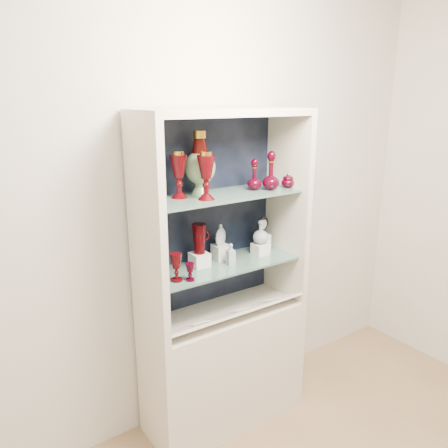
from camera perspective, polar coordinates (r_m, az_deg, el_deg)
wall_back at (r=2.65m, az=-2.69°, el=3.16°), size 3.50×0.02×2.80m
cabinet_base at (r=2.89m, az=0.00°, el=-17.92°), size 1.00×0.40×0.75m
cabinet_back_panel at (r=2.64m, az=-2.33°, el=1.46°), size 0.98×0.02×1.15m
cabinet_side_left at (r=2.26m, az=-10.08°, el=-1.28°), size 0.04×0.40×1.15m
cabinet_side_right at (r=2.78m, az=8.20°, el=2.03°), size 0.04×0.40×1.15m
cabinet_top_cap at (r=2.40m, az=0.00°, el=14.38°), size 1.00×0.40×0.04m
shelf_lower at (r=2.59m, az=-0.25°, el=-5.35°), size 0.92×0.34×0.01m
shelf_upper at (r=2.47m, az=-0.26°, el=3.76°), size 0.92×0.34×0.01m
label_ledge at (r=2.61m, az=1.39°, el=-11.62°), size 0.92×0.17×0.09m
label_card_0 at (r=2.62m, az=2.10°, el=-11.10°), size 0.10×0.06×0.03m
label_card_1 at (r=2.48m, az=-3.33°, el=-12.78°), size 0.10×0.06×0.03m
label_card_2 at (r=2.75m, az=6.16°, el=-9.77°), size 0.10×0.06×0.03m
pedestal_lamp_left at (r=2.37m, az=-5.92°, el=6.42°), size 0.13×0.13×0.25m
pedestal_lamp_right at (r=2.32m, az=-2.35°, el=6.31°), size 0.10×0.10×0.26m
enamel_urn at (r=2.45m, az=-3.14°, el=7.96°), size 0.19×0.19×0.35m
ruby_decanter_a at (r=2.59m, az=6.19°, el=7.26°), size 0.12×0.12×0.26m
ruby_decanter_b at (r=2.58m, az=4.00°, el=6.60°), size 0.10×0.10×0.20m
lidded_bowl at (r=2.68m, az=8.35°, el=5.67°), size 0.11×0.11×0.09m
cobalt_goblet at (r=2.38m, az=-9.52°, el=-4.91°), size 0.09×0.09×0.19m
ruby_goblet_tall at (r=2.34m, az=-6.25°, el=-5.64°), size 0.08×0.08×0.15m
ruby_goblet_small at (r=2.35m, az=-4.45°, el=-6.27°), size 0.05×0.05×0.10m
riser_ruby_pitcher at (r=2.55m, az=-3.21°, el=-4.66°), size 0.10×0.10×0.08m
ruby_pitcher at (r=2.51m, az=-3.25°, el=-1.94°), size 0.14×0.09×0.17m
clear_square_bottle at (r=2.56m, az=0.89°, el=-3.95°), size 0.05×0.05×0.13m
riser_flat_flask at (r=2.65m, az=-0.44°, el=-3.65°), size 0.09×0.09×0.09m
flat_flask at (r=2.62m, az=-0.44°, el=-1.35°), size 0.10×0.07×0.13m
riser_clear_round_decanter at (r=2.75m, az=4.77°, el=-3.25°), size 0.09×0.09×0.07m
clear_round_decanter at (r=2.71m, az=4.82°, el=-1.10°), size 0.11×0.11×0.15m
riser_cameo_medallion at (r=2.84m, az=5.03°, el=-2.28°), size 0.08×0.08×0.10m
cameo_medallion at (r=2.81m, az=5.09°, el=-0.14°), size 0.11×0.06×0.12m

